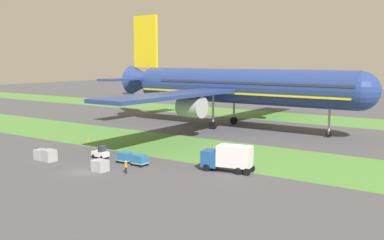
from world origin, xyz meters
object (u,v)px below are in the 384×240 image
(airliner, at_px, (235,86))
(taxiway_marker_0, at_px, (252,161))
(uld_container_2, at_px, (100,166))
(taxiway_marker_1, at_px, (201,156))
(ground_crew_marshaller, at_px, (126,166))
(uld_container_1, at_px, (49,155))
(baggage_tug, at_px, (101,153))
(catering_truck, at_px, (228,157))
(cargo_dolly_lead, at_px, (125,157))
(uld_container_0, at_px, (42,154))
(cargo_dolly_second, at_px, (139,159))
(taxiway_marker_2, at_px, (88,139))

(airliner, xyz_separation_m, taxiway_marker_0, (18.49, -27.87, -8.84))
(uld_container_2, xyz_separation_m, taxiway_marker_1, (6.75, 14.35, -0.50))
(ground_crew_marshaller, bearing_deg, uld_container_1, -147.13)
(baggage_tug, relative_size, catering_truck, 0.36)
(cargo_dolly_lead, xyz_separation_m, taxiway_marker_0, (15.31, 10.25, -0.58))
(baggage_tug, distance_m, uld_container_0, 8.70)
(ground_crew_marshaller, height_order, uld_container_0, ground_crew_marshaller)
(cargo_dolly_second, xyz_separation_m, taxiway_marker_1, (4.43, 9.07, -0.66))
(cargo_dolly_second, bearing_deg, taxiway_marker_1, -24.68)
(uld_container_2, bearing_deg, cargo_dolly_second, 66.33)
(cargo_dolly_second, distance_m, ground_crew_marshaller, 4.45)
(taxiway_marker_0, bearing_deg, uld_container_2, -133.36)
(taxiway_marker_0, relative_size, taxiway_marker_2, 1.08)
(cargo_dolly_second, bearing_deg, baggage_tug, 90.00)
(cargo_dolly_second, relative_size, uld_container_0, 1.12)
(taxiway_marker_0, distance_m, taxiway_marker_2, 32.89)
(uld_container_1, xyz_separation_m, taxiway_marker_0, (25.30, 15.70, -0.50))
(cargo_dolly_lead, relative_size, uld_container_2, 1.12)
(cargo_dolly_lead, bearing_deg, uld_container_2, -172.39)
(cargo_dolly_lead, relative_size, taxiway_marker_1, 4.37)
(uld_container_1, xyz_separation_m, taxiway_marker_1, (17.32, 14.46, -0.59))
(cargo_dolly_lead, distance_m, catering_truck, 15.39)
(airliner, bearing_deg, taxiway_marker_2, -25.56)
(catering_truck, bearing_deg, cargo_dolly_second, 99.49)
(baggage_tug, relative_size, cargo_dolly_second, 1.18)
(catering_truck, xyz_separation_m, uld_container_2, (-14.18, -9.58, -1.19))
(cargo_dolly_second, relative_size, uld_container_2, 1.12)
(cargo_dolly_second, height_order, catering_truck, catering_truck)
(uld_container_0, distance_m, taxiway_marker_2, 15.48)
(cargo_dolly_lead, bearing_deg, ground_crew_marshaller, -133.69)
(airliner, distance_m, uld_container_2, 44.44)
(baggage_tug, bearing_deg, cargo_dolly_second, -90.00)
(ground_crew_marshaller, bearing_deg, uld_container_2, -135.93)
(baggage_tug, xyz_separation_m, uld_container_2, (5.61, -5.47, -0.05))
(cargo_dolly_second, bearing_deg, airliner, 10.39)
(airliner, bearing_deg, uld_container_1, -8.20)
(uld_container_2, bearing_deg, uld_container_0, -179.85)
(airliner, relative_size, uld_container_2, 37.26)
(catering_truck, relative_size, uld_container_0, 3.63)
(taxiway_marker_1, bearing_deg, taxiway_marker_2, -179.92)
(catering_truck, bearing_deg, uld_container_2, 113.61)
(catering_truck, xyz_separation_m, taxiway_marker_0, (0.55, 6.02, -1.61))
(uld_container_2, height_order, taxiway_marker_2, uld_container_2)
(catering_truck, relative_size, ground_crew_marshaller, 4.17)
(taxiway_marker_1, relative_size, taxiway_marker_2, 0.81)
(uld_container_1, bearing_deg, catering_truck, 21.37)
(baggage_tug, height_order, taxiway_marker_0, baggage_tug)
(airliner, relative_size, cargo_dolly_lead, 33.35)
(uld_container_1, bearing_deg, taxiway_marker_1, 39.86)
(taxiway_marker_1, distance_m, taxiway_marker_2, 24.88)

